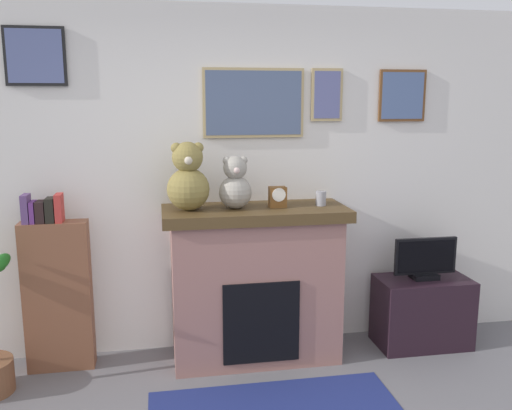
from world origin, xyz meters
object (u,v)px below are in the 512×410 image
teddy_bear_brown (235,185)px  candle_jar (321,198)px  fireplace (255,283)px  bookshelf (57,291)px  mantel_clock (278,197)px  teddy_bear_tan (188,180)px  tv_stand (422,312)px  television (425,260)px

teddy_bear_brown → candle_jar: bearing=0.0°
fireplace → teddy_bear_brown: size_ratio=3.52×
bookshelf → mantel_clock: 1.71m
fireplace → teddy_bear_brown: (-0.14, -0.02, 0.74)m
mantel_clock → teddy_bear_brown: bearing=179.8°
fireplace → teddy_bear_brown: 0.75m
bookshelf → teddy_bear_tan: teddy_bear_tan is taller
fireplace → candle_jar: candle_jar is taller
fireplace → teddy_bear_brown: teddy_bear_brown is taller
tv_stand → teddy_bear_tan: size_ratio=1.49×
mantel_clock → teddy_bear_brown: teddy_bear_brown is taller
candle_jar → mantel_clock: mantel_clock is taller
tv_stand → mantel_clock: bearing=179.2°
bookshelf → television: (2.75, -0.10, 0.12)m
candle_jar → teddy_bear_tan: 0.98m
teddy_bear_tan → fireplace: bearing=2.2°
bookshelf → television: size_ratio=2.57×
candle_jar → teddy_bear_tan: (-0.96, -0.00, 0.16)m
teddy_bear_tan → teddy_bear_brown: 0.34m
tv_stand → television: television is taller
mantel_clock → television: bearing=-0.8°
teddy_bear_brown → teddy_bear_tan: bearing=-180.0°
teddy_bear_tan → bookshelf: bearing=174.9°
tv_stand → mantel_clock: (-1.17, 0.02, 0.95)m
bookshelf → tv_stand: (2.75, -0.10, -0.31)m
candle_jar → teddy_bear_brown: 0.64m
teddy_bear_tan → television: bearing=-0.6°
bookshelf → teddy_bear_tan: bearing=-5.1°
tv_stand → mantel_clock: mantel_clock is taller
bookshelf → teddy_bear_tan: (0.94, -0.08, 0.78)m
bookshelf → candle_jar: 2.00m
bookshelf → mantel_clock: bearing=-3.1°
mantel_clock → teddy_bear_brown: (-0.31, 0.00, 0.09)m
mantel_clock → teddy_bear_tan: bearing=179.9°
fireplace → teddy_bear_tan: bearing=-177.8°
fireplace → bookshelf: 1.42m
candle_jar → teddy_bear_brown: (-0.63, -0.00, 0.12)m
bookshelf → tv_stand: bookshelf is taller
tv_stand → teddy_bear_brown: teddy_bear_brown is taller
television → candle_jar: size_ratio=4.69×
fireplace → television: size_ratio=2.67×
teddy_bear_brown → fireplace: bearing=7.2°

